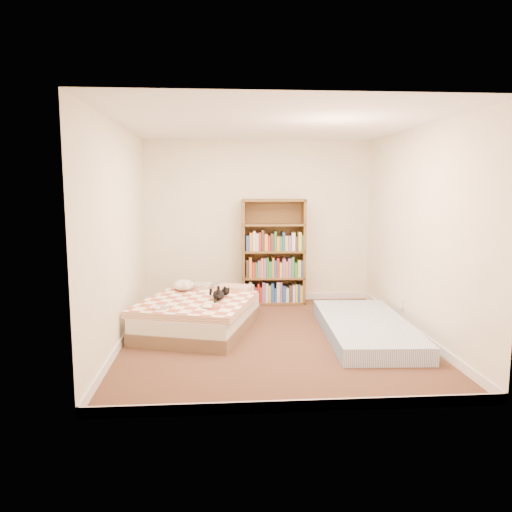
{
  "coord_description": "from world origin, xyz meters",
  "views": [
    {
      "loc": [
        -0.63,
        -5.76,
        1.8
      ],
      "look_at": [
        -0.17,
        0.3,
        0.95
      ],
      "focal_mm": 35.0,
      "sensor_mm": 36.0,
      "label": 1
    }
  ],
  "objects": [
    {
      "name": "white_dog",
      "position": [
        -1.1,
        0.87,
        0.48
      ],
      "size": [
        0.36,
        0.37,
        0.14
      ],
      "rotation": [
        0.0,
        0.0,
        -0.39
      ],
      "color": "white",
      "rests_on": "bed"
    },
    {
      "name": "black_cat",
      "position": [
        -0.63,
        0.34,
        0.47
      ],
      "size": [
        0.29,
        0.56,
        0.13
      ],
      "rotation": [
        0.0,
        0.0,
        -0.53
      ],
      "color": "black",
      "rests_on": "bed"
    },
    {
      "name": "floor_mattress",
      "position": [
        1.14,
        -0.02,
        0.1
      ],
      "size": [
        1.08,
        2.2,
        0.19
      ],
      "primitive_type": "cube",
      "rotation": [
        0.0,
        0.0,
        -0.05
      ],
      "color": "#7089BB",
      "rests_on": "room"
    },
    {
      "name": "bed",
      "position": [
        -0.88,
        0.42,
        0.21
      ],
      "size": [
        1.64,
        1.99,
        0.46
      ],
      "rotation": [
        0.0,
        0.0,
        -0.3
      ],
      "color": "brown",
      "rests_on": "room"
    },
    {
      "name": "room",
      "position": [
        0.0,
        0.0,
        1.2
      ],
      "size": [
        3.51,
        4.01,
        2.51
      ],
      "color": "#482A1E",
      "rests_on": "ground"
    },
    {
      "name": "bookshelf",
      "position": [
        0.21,
        1.8,
        0.58
      ],
      "size": [
        0.98,
        0.35,
        1.61
      ],
      "rotation": [
        0.0,
        0.0,
        -0.03
      ],
      "color": "brown",
      "rests_on": "room"
    }
  ]
}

